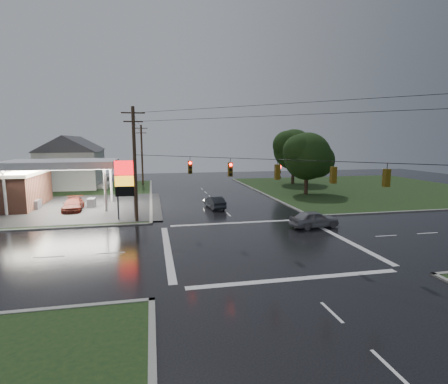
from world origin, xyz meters
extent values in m
plane|color=black|center=(0.00, 0.00, 0.00)|extent=(120.00, 120.00, 0.00)
cube|color=black|center=(-26.00, 26.00, 0.04)|extent=(36.00, 36.00, 0.08)
cube|color=black|center=(26.00, 26.00, 0.04)|extent=(36.00, 36.00, 0.08)
cube|color=#2D2D2D|center=(-20.00, 18.00, 0.09)|extent=(26.00, 18.00, 0.02)
cylinder|color=silver|center=(-23.00, 15.00, 2.50)|extent=(0.30, 0.30, 5.00)
cylinder|color=silver|center=(-13.00, 15.00, 2.50)|extent=(0.30, 0.30, 5.00)
cylinder|color=silver|center=(-23.00, 21.00, 2.50)|extent=(0.30, 0.30, 5.00)
cylinder|color=silver|center=(-13.00, 21.00, 2.50)|extent=(0.30, 0.30, 5.00)
cube|color=silver|center=(-18.00, 18.00, 5.20)|extent=(12.00, 8.00, 0.80)
cube|color=white|center=(-18.00, 18.00, 4.78)|extent=(11.40, 7.40, 0.04)
cube|color=#59595E|center=(-21.00, 18.00, 0.55)|extent=(0.80, 1.60, 1.10)
cube|color=#59595E|center=(-15.00, 18.00, 0.55)|extent=(0.80, 1.60, 1.10)
cylinder|color=#59595E|center=(-11.30, 10.50, 3.00)|extent=(0.16, 0.16, 6.00)
cylinder|color=#59595E|center=(-9.70, 10.50, 3.00)|extent=(0.16, 0.16, 6.00)
cube|color=red|center=(-10.50, 10.50, 5.20)|extent=(2.00, 0.35, 1.40)
cube|color=#F1A719|center=(-10.50, 10.50, 3.90)|extent=(2.00, 0.35, 1.00)
cube|color=black|center=(-10.50, 10.50, 2.90)|extent=(2.00, 0.35, 1.00)
cylinder|color=#382619|center=(-9.50, 9.50, 5.50)|extent=(0.32, 0.32, 11.00)
cube|color=#382619|center=(-9.50, 9.50, 10.40)|extent=(2.20, 0.12, 0.12)
cube|color=#382619|center=(-9.50, 9.50, 9.60)|extent=(1.80, 0.12, 0.12)
cylinder|color=#382619|center=(-9.50, 38.00, 5.25)|extent=(0.32, 0.32, 10.50)
cube|color=#382619|center=(-9.50, 38.00, 9.90)|extent=(2.20, 0.12, 0.12)
cube|color=#382619|center=(-9.50, 38.00, 9.10)|extent=(1.80, 0.12, 0.12)
cube|color=#59470C|center=(-4.75, 4.75, 5.60)|extent=(0.34, 0.34, 1.10)
cylinder|color=#FF0C07|center=(-4.75, 4.55, 5.98)|extent=(0.22, 0.08, 0.22)
cube|color=#59470C|center=(-1.90, 1.90, 5.60)|extent=(0.34, 0.34, 1.10)
cylinder|color=#FF0C07|center=(-1.90, 1.70, 5.98)|extent=(0.22, 0.08, 0.22)
cube|color=#59470C|center=(0.95, -0.95, 5.60)|extent=(0.34, 0.34, 1.10)
cylinder|color=#FF0C07|center=(1.15, -0.95, 5.98)|extent=(0.08, 0.22, 0.22)
cube|color=#59470C|center=(3.80, -3.80, 5.60)|extent=(0.34, 0.34, 1.10)
cylinder|color=#FF0C07|center=(3.80, -3.60, 5.98)|extent=(0.22, 0.08, 0.22)
cube|color=#59470C|center=(6.08, -6.08, 5.60)|extent=(0.34, 0.34, 1.10)
cylinder|color=#FF0C07|center=(6.08, -5.88, 5.98)|extent=(0.22, 0.08, 0.22)
cube|color=silver|center=(-21.00, 36.00, 3.00)|extent=(9.00, 8.00, 6.00)
cube|color=gray|center=(-15.70, 36.00, 0.40)|extent=(1.60, 4.80, 0.80)
cube|color=silver|center=(-22.00, 48.00, 3.00)|extent=(9.00, 8.00, 6.00)
cube|color=gray|center=(-16.70, 48.00, 0.40)|extent=(1.60, 4.80, 0.80)
cylinder|color=black|center=(14.00, 22.00, 2.52)|extent=(0.56, 0.56, 5.04)
sphere|color=black|center=(14.00, 22.00, 5.58)|extent=(6.80, 6.80, 6.80)
sphere|color=black|center=(15.70, 22.30, 4.95)|extent=(5.10, 5.10, 5.10)
sphere|color=black|center=(12.64, 21.60, 6.30)|extent=(4.76, 4.76, 4.76)
cylinder|color=black|center=(17.00, 34.00, 2.80)|extent=(0.56, 0.56, 5.60)
sphere|color=black|center=(17.00, 34.00, 6.20)|extent=(7.20, 7.20, 7.20)
sphere|color=black|center=(18.80, 34.30, 5.50)|extent=(5.40, 5.40, 5.40)
sphere|color=black|center=(15.56, 33.60, 7.00)|extent=(5.04, 5.04, 5.04)
imported|color=#22252A|center=(-0.84, 14.63, 0.71)|extent=(1.99, 4.44, 1.42)
imported|color=gray|center=(6.42, 3.93, 0.78)|extent=(4.77, 2.43, 1.55)
imported|color=maroon|center=(-16.68, 16.35, 0.71)|extent=(2.32, 5.04, 1.43)
camera|label=1|loc=(-7.98, -24.80, 7.89)|focal=28.00mm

